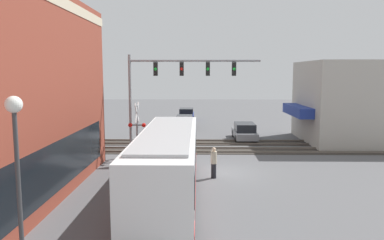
# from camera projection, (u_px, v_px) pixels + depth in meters

# --- Properties ---
(ground_plane) EXTENTS (120.00, 120.00, 0.00)m
(ground_plane) POSITION_uv_depth(u_px,v_px,m) (222.00, 172.00, 21.68)
(ground_plane) COLOR #565659
(shop_building) EXTENTS (8.29, 9.83, 6.68)m
(shop_building) POSITION_uv_depth(u_px,v_px,m) (356.00, 102.00, 31.12)
(shop_building) COLOR #B2ADA3
(shop_building) RESTS_ON ground
(city_bus) EXTENTS (12.33, 2.59, 3.11)m
(city_bus) POSITION_uv_depth(u_px,v_px,m) (168.00, 159.00, 17.41)
(city_bus) COLOR white
(city_bus) RESTS_ON ground
(traffic_signal_gantry) EXTENTS (0.42, 8.76, 6.93)m
(traffic_signal_gantry) POSITION_uv_depth(u_px,v_px,m) (173.00, 80.00, 24.86)
(traffic_signal_gantry) COLOR gray
(traffic_signal_gantry) RESTS_ON ground
(crossing_signal) EXTENTS (1.41, 1.18, 3.81)m
(crossing_signal) POSITION_uv_depth(u_px,v_px,m) (137.00, 125.00, 24.69)
(crossing_signal) COLOR gray
(crossing_signal) RESTS_ON ground
(streetlamp) EXTENTS (0.44, 0.44, 5.15)m
(streetlamp) POSITION_uv_depth(u_px,v_px,m) (18.00, 176.00, 9.71)
(streetlamp) COLOR #38383A
(streetlamp) RESTS_ON ground
(rail_track_near) EXTENTS (2.60, 60.00, 0.15)m
(rail_track_near) POSITION_uv_depth(u_px,v_px,m) (217.00, 150.00, 27.63)
(rail_track_near) COLOR #332D28
(rail_track_near) RESTS_ON ground
(rail_track_far) EXTENTS (2.60, 60.00, 0.15)m
(rail_track_far) POSITION_uv_depth(u_px,v_px,m) (215.00, 142.00, 30.81)
(rail_track_far) COLOR #332D28
(rail_track_far) RESTS_ON ground
(parked_car_grey) EXTENTS (4.58, 1.82, 1.46)m
(parked_car_grey) POSITION_uv_depth(u_px,v_px,m) (244.00, 132.00, 32.15)
(parked_car_grey) COLOR slate
(parked_car_grey) RESTS_ON ground
(parked_car_black) EXTENTS (4.26, 1.82, 1.37)m
(parked_car_black) POSITION_uv_depth(u_px,v_px,m) (184.00, 122.00, 38.69)
(parked_car_black) COLOR black
(parked_car_black) RESTS_ON ground
(parked_car_blue) EXTENTS (4.30, 1.82, 1.48)m
(parked_car_blue) POSITION_uv_depth(u_px,v_px,m) (186.00, 115.00, 45.41)
(parked_car_blue) COLOR navy
(parked_car_blue) RESTS_ON ground
(pedestrian_at_crossing) EXTENTS (0.34, 0.34, 1.63)m
(pedestrian_at_crossing) POSITION_uv_depth(u_px,v_px,m) (147.00, 145.00, 25.52)
(pedestrian_at_crossing) COLOR #473828
(pedestrian_at_crossing) RESTS_ON ground
(pedestrian_near_bus) EXTENTS (0.34, 0.34, 1.71)m
(pedestrian_near_bus) POSITION_uv_depth(u_px,v_px,m) (214.00, 162.00, 20.39)
(pedestrian_near_bus) COLOR black
(pedestrian_near_bus) RESTS_ON ground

